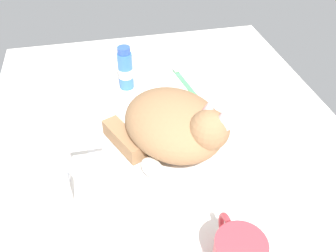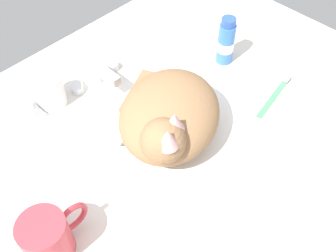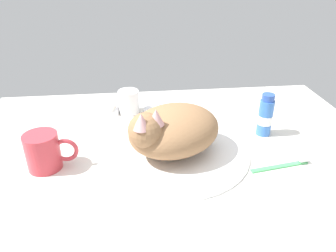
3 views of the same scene
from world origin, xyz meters
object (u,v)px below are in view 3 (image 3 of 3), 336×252
coffee_mug (44,151)px  soap_bar (104,106)px  cat (171,130)px  toothpaste_bottle (265,116)px  toothbrush (283,165)px  rinse_cup (129,102)px  faucet (165,107)px

coffee_mug → soap_bar: coffee_mug is taller
coffee_mug → cat: bearing=4.9°
cat → toothpaste_bottle: 27.52cm
toothbrush → coffee_mug: bearing=173.9°
cat → toothbrush: 27.66cm
coffee_mug → soap_bar: (11.43, 27.97, -1.91)cm
rinse_cup → toothpaste_bottle: (36.65, -17.77, 1.85)cm
faucet → rinse_cup: 11.32cm
rinse_cup → toothbrush: bearing=-43.0°
rinse_cup → toothpaste_bottle: bearing=-25.9°
cat → coffee_mug: 29.57cm
cat → coffee_mug: (-29.36, -2.53, -2.50)cm
cat → toothpaste_bottle: size_ratio=2.46×
faucet → rinse_cup: (-11.00, 2.40, 1.18)cm
faucet → cat: bearing=-92.2°
soap_bar → toothpaste_bottle: size_ratio=0.54×
coffee_mug → toothpaste_bottle: 56.74cm
toothpaste_bottle → cat: bearing=-164.8°
faucet → rinse_cup: rinse_cup is taller
cat → faucet: bearing=87.8°
coffee_mug → soap_bar: 30.27cm
faucet → toothpaste_bottle: toothpaste_bottle is taller
faucet → toothbrush: faucet is taller
cat → coffee_mug: cat is taller
faucet → coffee_mug: coffee_mug is taller
faucet → cat: 23.02cm
rinse_cup → toothbrush: 48.96cm
cat → coffee_mug: size_ratio=2.45×
toothpaste_bottle → toothbrush: toothpaste_bottle is taller
soap_bar → toothpaste_bottle: bearing=-22.3°
soap_bar → toothpaste_bottle: (44.46, -18.24, 3.02)cm
coffee_mug → rinse_cup: coffee_mug is taller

